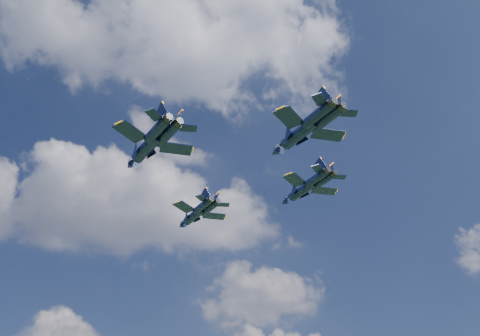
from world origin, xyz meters
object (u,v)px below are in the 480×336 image
at_px(jet_lead, 193,216).
at_px(jet_slot, 298,135).
at_px(jet_right, 301,191).
at_px(jet_left, 146,148).

relative_size(jet_lead, jet_slot, 0.88).
bearing_deg(jet_right, jet_left, -177.80).
bearing_deg(jet_slot, jet_left, 138.89).
bearing_deg(jet_right, jet_lead, 131.70).
xyz_separation_m(jet_lead, jet_right, (21.39, -7.98, 2.70)).
xyz_separation_m(jet_left, jet_right, (29.86, 17.27, 3.67)).
height_order(jet_right, jet_slot, jet_right).
height_order(jet_lead, jet_slot, jet_lead).
relative_size(jet_left, jet_right, 1.08).
height_order(jet_lead, jet_right, jet_right).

